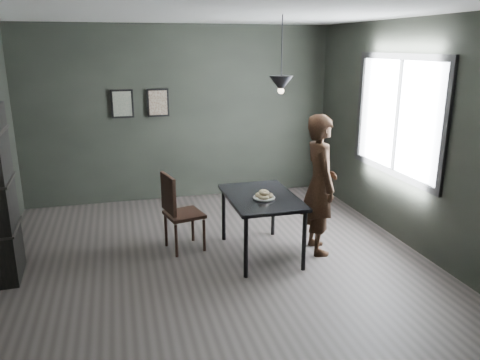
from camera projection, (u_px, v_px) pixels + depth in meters
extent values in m
plane|color=#342E2D|center=(213.00, 259.00, 5.62)|extent=(5.00, 5.00, 0.00)
cube|color=black|center=(180.00, 114.00, 7.56)|extent=(5.00, 0.10, 2.80)
cube|color=silver|center=(209.00, 13.00, 4.85)|extent=(5.00, 5.00, 0.02)
cube|color=white|center=(398.00, 116.00, 5.98)|extent=(0.02, 1.80, 1.40)
cube|color=black|center=(397.00, 116.00, 5.97)|extent=(0.04, 1.96, 1.56)
cube|color=black|center=(261.00, 197.00, 5.57)|extent=(0.80, 1.20, 0.04)
cylinder|color=black|center=(246.00, 248.00, 5.09)|extent=(0.05, 0.05, 0.71)
cylinder|color=black|center=(304.00, 241.00, 5.25)|extent=(0.05, 0.05, 0.71)
cylinder|color=black|center=(224.00, 214.00, 6.09)|extent=(0.05, 0.05, 0.71)
cylinder|color=black|center=(273.00, 210.00, 6.26)|extent=(0.05, 0.05, 0.71)
cylinder|color=white|center=(264.00, 198.00, 5.45)|extent=(0.23, 0.23, 0.01)
torus|color=beige|center=(268.00, 195.00, 5.46)|extent=(0.13, 0.13, 0.05)
torus|color=beige|center=(260.00, 195.00, 5.48)|extent=(0.13, 0.13, 0.05)
torus|color=beige|center=(264.00, 197.00, 5.40)|extent=(0.13, 0.13, 0.05)
torus|color=beige|center=(264.00, 193.00, 5.43)|extent=(0.17, 0.17, 0.06)
imported|color=black|center=(320.00, 185.00, 5.64)|extent=(0.47, 0.66, 1.71)
cube|color=black|center=(184.00, 214.00, 5.79)|extent=(0.51, 0.51, 0.04)
cube|color=black|center=(168.00, 194.00, 5.62)|extent=(0.14, 0.42, 0.47)
cylinder|color=black|center=(176.00, 241.00, 5.62)|extent=(0.04, 0.04, 0.42)
cylinder|color=black|center=(204.00, 235.00, 5.79)|extent=(0.04, 0.04, 0.42)
cylinder|color=black|center=(166.00, 231.00, 5.93)|extent=(0.04, 0.04, 0.42)
cylinder|color=black|center=(193.00, 226.00, 6.10)|extent=(0.04, 0.04, 0.42)
cylinder|color=black|center=(282.00, 50.00, 5.25)|extent=(0.01, 0.01, 0.75)
cone|color=black|center=(281.00, 84.00, 5.36)|extent=(0.28, 0.28, 0.18)
sphere|color=#FFE0B2|center=(281.00, 91.00, 5.38)|extent=(0.07, 0.07, 0.07)
cube|color=black|center=(122.00, 104.00, 7.25)|extent=(0.34, 0.03, 0.44)
cube|color=#3E574A|center=(122.00, 104.00, 7.23)|extent=(0.28, 0.01, 0.38)
cube|color=black|center=(158.00, 103.00, 7.39)|extent=(0.34, 0.03, 0.44)
cube|color=brown|center=(158.00, 103.00, 7.37)|extent=(0.28, 0.01, 0.38)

